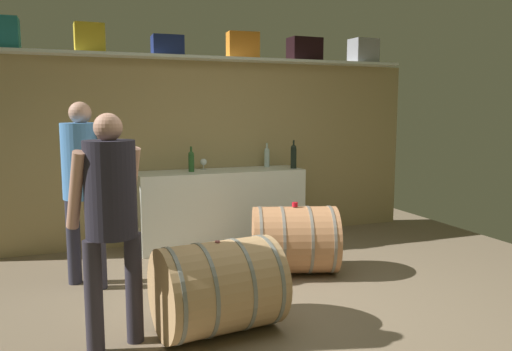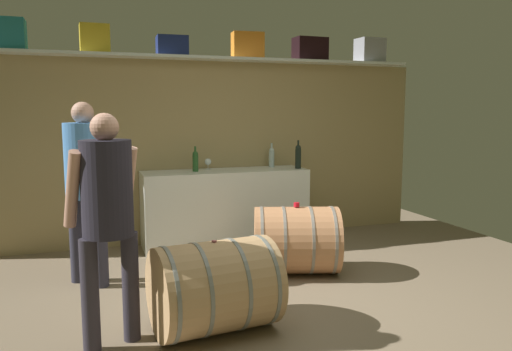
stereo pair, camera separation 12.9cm
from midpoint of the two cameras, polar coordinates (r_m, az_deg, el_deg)
The scene contains 19 objects.
ground_plane at distance 4.57m, azimuth 1.31°, elevation -12.93°, with size 6.70×8.23×0.02m, color #7B6952.
back_wall_panel at distance 6.11m, azimuth -4.78°, elevation 2.75°, with size 5.50×0.10×2.16m, color #A18B5B.
high_shelf_board at distance 5.97m, azimuth -4.54°, elevation 13.18°, with size 5.06×0.40×0.03m, color silver.
toolcase_teal at distance 5.84m, azimuth -26.01°, elevation 14.31°, with size 0.35×0.30×0.32m, color teal.
toolcase_yellow at distance 5.80m, azimuth -17.36°, elevation 14.69°, with size 0.30×0.24×0.30m, color yellow.
toolcase_navy at distance 5.89m, azimuth -8.95°, elevation 14.42°, with size 0.34×0.27×0.22m, color navy.
toolcase_orange at distance 6.11m, azimuth -0.34°, elevation 14.65°, with size 0.37×0.20×0.31m, color orange.
toolcase_black at distance 6.42m, azimuth 6.79°, elevation 14.16°, with size 0.40×0.24×0.28m, color black.
toolcase_grey at distance 6.82m, azimuth 13.44°, elevation 13.72°, with size 0.33×0.25×0.31m, color #91929A.
work_cabinet at distance 5.90m, azimuth -2.90°, elevation -3.66°, with size 1.93×0.55×0.88m, color white.
wine_bottle_clear at distance 6.16m, azimuth 2.40°, elevation 2.17°, with size 0.07×0.07×0.30m.
wine_bottle_dark at distance 6.02m, azimuth 5.46°, elevation 2.23°, with size 0.07×0.07×0.34m.
wine_bottle_green at distance 5.74m, azimuth -6.31°, elevation 1.70°, with size 0.07×0.07×0.29m.
wine_glass at distance 5.94m, azimuth -4.90°, elevation 1.53°, with size 0.08×0.08×0.13m.
wine_barrel_near at distance 4.90m, azimuth 5.39°, elevation -7.36°, with size 0.97×0.86×0.66m.
wine_barrel_far at distance 3.65m, azimuth -3.72°, elevation -12.58°, with size 0.92×0.75×0.67m.
tasting_cup at distance 4.82m, azimuth 5.44°, elevation -3.35°, with size 0.06×0.06×0.04m, color red.
winemaker_pouring at distance 4.67m, azimuth -18.15°, elevation 0.17°, with size 0.52×0.53×1.66m.
visitor_tasting at distance 3.39m, azimuth -15.62°, elevation -3.36°, with size 0.51×0.44×1.57m.
Camera 2 is at (-1.42, -3.41, 1.59)m, focal length 34.95 mm.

